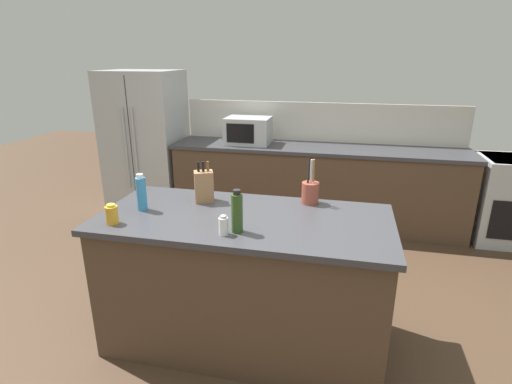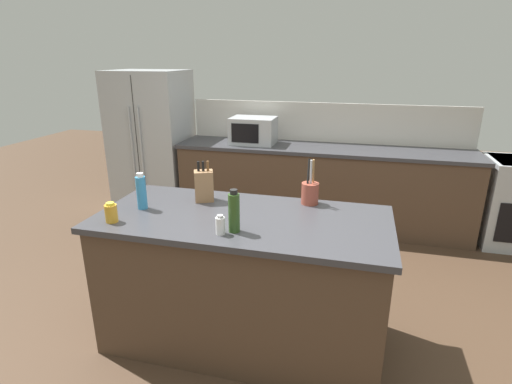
{
  "view_description": "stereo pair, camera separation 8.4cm",
  "coord_description": "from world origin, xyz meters",
  "views": [
    {
      "loc": [
        0.61,
        -2.3,
        1.92
      ],
      "look_at": [
        0.0,
        0.35,
        0.99
      ],
      "focal_mm": 28.0,
      "sensor_mm": 36.0,
      "label": 1
    },
    {
      "loc": [
        0.69,
        -2.28,
        1.92
      ],
      "look_at": [
        0.0,
        0.35,
        0.99
      ],
      "focal_mm": 28.0,
      "sensor_mm": 36.0,
      "label": 2
    }
  ],
  "objects": [
    {
      "name": "ground_plane",
      "position": [
        0.0,
        0.0,
        0.0
      ],
      "size": [
        14.0,
        14.0,
        0.0
      ],
      "primitive_type": "plane",
      "color": "#473323"
    },
    {
      "name": "back_counter_run",
      "position": [
        0.3,
        2.2,
        0.47
      ],
      "size": [
        3.35,
        0.66,
        0.94
      ],
      "color": "#4C3828",
      "rests_on": "ground_plane"
    },
    {
      "name": "wall_backsplash",
      "position": [
        0.3,
        2.52,
        1.17
      ],
      "size": [
        3.31,
        0.03,
        0.46
      ],
      "primitive_type": "cube",
      "color": "beige",
      "rests_on": "back_counter_run"
    },
    {
      "name": "kitchen_island",
      "position": [
        0.0,
        0.0,
        0.47
      ],
      "size": [
        1.89,
        0.88,
        0.94
      ],
      "color": "#4C3828",
      "rests_on": "ground_plane"
    },
    {
      "name": "refrigerator",
      "position": [
        -1.87,
        2.25,
        0.88
      ],
      "size": [
        0.91,
        0.75,
        1.76
      ],
      "color": "#ADB2B7",
      "rests_on": "ground_plane"
    },
    {
      "name": "microwave",
      "position": [
        -0.52,
        2.2,
        1.09
      ],
      "size": [
        0.51,
        0.39,
        0.31
      ],
      "color": "#ADB2B7",
      "rests_on": "back_counter_run"
    },
    {
      "name": "knife_block",
      "position": [
        -0.35,
        0.21,
        1.05
      ],
      "size": [
        0.16,
        0.14,
        0.29
      ],
      "rotation": [
        0.0,
        0.0,
        0.42
      ],
      "color": "#936B47",
      "rests_on": "kitchen_island"
    },
    {
      "name": "utensil_crock",
      "position": [
        0.39,
        0.34,
        1.02
      ],
      "size": [
        0.12,
        0.12,
        0.32
      ],
      "color": "brown",
      "rests_on": "kitchen_island"
    },
    {
      "name": "honey_jar",
      "position": [
        -0.76,
        -0.29,
        1.0
      ],
      "size": [
        0.08,
        0.08,
        0.13
      ],
      "color": "gold",
      "rests_on": "kitchen_island"
    },
    {
      "name": "olive_oil_bottle",
      "position": [
        0.02,
        -0.23,
        1.06
      ],
      "size": [
        0.07,
        0.07,
        0.26
      ],
      "color": "#2D4C1E",
      "rests_on": "kitchen_island"
    },
    {
      "name": "salt_shaker",
      "position": [
        -0.05,
        -0.29,
        0.99
      ],
      "size": [
        0.06,
        0.06,
        0.12
      ],
      "color": "silver",
      "rests_on": "kitchen_island"
    },
    {
      "name": "dish_soap_bottle",
      "position": [
        -0.69,
        -0.03,
        1.06
      ],
      "size": [
        0.07,
        0.07,
        0.25
      ],
      "color": "#3384BC",
      "rests_on": "kitchen_island"
    }
  ]
}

